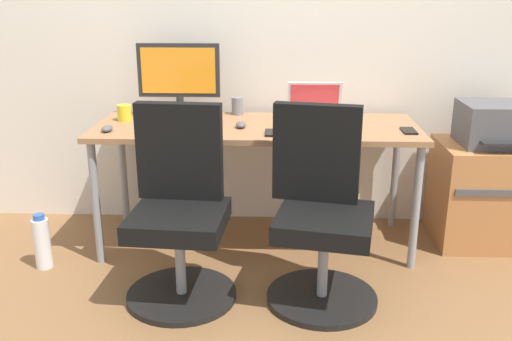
{
  "coord_description": "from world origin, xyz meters",
  "views": [
    {
      "loc": [
        0.12,
        -3.12,
        1.47
      ],
      "look_at": [
        0.0,
        -0.05,
        0.47
      ],
      "focal_mm": 39.89,
      "sensor_mm": 36.0,
      "label": 1
    }
  ],
  "objects_px": {
    "side_cabinet": "(485,193)",
    "coffee_mug": "(124,113)",
    "desktop_monitor": "(179,75)",
    "open_laptop": "(315,113)",
    "printer": "(495,124)",
    "office_chair_left": "(180,213)",
    "office_chair_right": "(321,216)",
    "water_bottle_on_floor": "(42,242)"
  },
  "relations": [
    {
      "from": "water_bottle_on_floor",
      "to": "open_laptop",
      "type": "height_order",
      "value": "open_laptop"
    },
    {
      "from": "office_chair_left",
      "to": "office_chair_right",
      "type": "height_order",
      "value": "same"
    },
    {
      "from": "printer",
      "to": "coffee_mug",
      "type": "height_order",
      "value": "printer"
    },
    {
      "from": "desktop_monitor",
      "to": "office_chair_right",
      "type": "bearing_deg",
      "value": -44.59
    },
    {
      "from": "printer",
      "to": "open_laptop",
      "type": "relative_size",
      "value": 1.29
    },
    {
      "from": "water_bottle_on_floor",
      "to": "side_cabinet",
      "type": "bearing_deg",
      "value": 10.19
    },
    {
      "from": "office_chair_right",
      "to": "coffee_mug",
      "type": "distance_m",
      "value": 1.33
    },
    {
      "from": "office_chair_right",
      "to": "water_bottle_on_floor",
      "type": "relative_size",
      "value": 3.03
    },
    {
      "from": "printer",
      "to": "open_laptop",
      "type": "bearing_deg",
      "value": -178.82
    },
    {
      "from": "side_cabinet",
      "to": "office_chair_right",
      "type": "bearing_deg",
      "value": -146.38
    },
    {
      "from": "water_bottle_on_floor",
      "to": "coffee_mug",
      "type": "relative_size",
      "value": 3.37
    },
    {
      "from": "desktop_monitor",
      "to": "water_bottle_on_floor",
      "type": "bearing_deg",
      "value": -141.36
    },
    {
      "from": "desktop_monitor",
      "to": "open_laptop",
      "type": "relative_size",
      "value": 1.55
    },
    {
      "from": "side_cabinet",
      "to": "coffee_mug",
      "type": "distance_m",
      "value": 2.18
    },
    {
      "from": "office_chair_right",
      "to": "printer",
      "type": "bearing_deg",
      "value": 33.59
    },
    {
      "from": "desktop_monitor",
      "to": "coffee_mug",
      "type": "bearing_deg",
      "value": -160.21
    },
    {
      "from": "office_chair_left",
      "to": "office_chair_right",
      "type": "bearing_deg",
      "value": -0.09
    },
    {
      "from": "office_chair_right",
      "to": "water_bottle_on_floor",
      "type": "xyz_separation_m",
      "value": [
        -1.48,
        0.23,
        -0.28
      ]
    },
    {
      "from": "coffee_mug",
      "to": "side_cabinet",
      "type": "bearing_deg",
      "value": 0.28
    },
    {
      "from": "water_bottle_on_floor",
      "to": "open_laptop",
      "type": "bearing_deg",
      "value": 16.13
    },
    {
      "from": "open_laptop",
      "to": "coffee_mug",
      "type": "xyz_separation_m",
      "value": [
        -1.1,
        0.01,
        -0.01
      ]
    },
    {
      "from": "office_chair_right",
      "to": "water_bottle_on_floor",
      "type": "bearing_deg",
      "value": 171.14
    },
    {
      "from": "coffee_mug",
      "to": "desktop_monitor",
      "type": "bearing_deg",
      "value": 19.79
    },
    {
      "from": "water_bottle_on_floor",
      "to": "desktop_monitor",
      "type": "height_order",
      "value": "desktop_monitor"
    },
    {
      "from": "office_chair_left",
      "to": "coffee_mug",
      "type": "height_order",
      "value": "office_chair_left"
    },
    {
      "from": "water_bottle_on_floor",
      "to": "open_laptop",
      "type": "xyz_separation_m",
      "value": [
        1.48,
        0.43,
        0.63
      ]
    },
    {
      "from": "printer",
      "to": "open_laptop",
      "type": "xyz_separation_m",
      "value": [
        -1.03,
        -0.02,
        0.06
      ]
    },
    {
      "from": "printer",
      "to": "desktop_monitor",
      "type": "height_order",
      "value": "desktop_monitor"
    },
    {
      "from": "office_chair_left",
      "to": "side_cabinet",
      "type": "height_order",
      "value": "office_chair_left"
    },
    {
      "from": "office_chair_left",
      "to": "desktop_monitor",
      "type": "distance_m",
      "value": 0.96
    },
    {
      "from": "water_bottle_on_floor",
      "to": "desktop_monitor",
      "type": "bearing_deg",
      "value": 38.64
    },
    {
      "from": "office_chair_right",
      "to": "printer",
      "type": "height_order",
      "value": "office_chair_right"
    },
    {
      "from": "office_chair_right",
      "to": "side_cabinet",
      "type": "relative_size",
      "value": 1.57
    },
    {
      "from": "office_chair_left",
      "to": "open_laptop",
      "type": "distance_m",
      "value": 1.01
    },
    {
      "from": "desktop_monitor",
      "to": "coffee_mug",
      "type": "xyz_separation_m",
      "value": [
        -0.31,
        -0.11,
        -0.2
      ]
    },
    {
      "from": "side_cabinet",
      "to": "open_laptop",
      "type": "height_order",
      "value": "open_laptop"
    },
    {
      "from": "office_chair_left",
      "to": "coffee_mug",
      "type": "distance_m",
      "value": 0.86
    },
    {
      "from": "office_chair_right",
      "to": "open_laptop",
      "type": "bearing_deg",
      "value": 90.11
    },
    {
      "from": "water_bottle_on_floor",
      "to": "open_laptop",
      "type": "distance_m",
      "value": 1.67
    },
    {
      "from": "office_chair_right",
      "to": "coffee_mug",
      "type": "height_order",
      "value": "office_chair_right"
    },
    {
      "from": "side_cabinet",
      "to": "water_bottle_on_floor",
      "type": "xyz_separation_m",
      "value": [
        -2.51,
        -0.45,
        -0.15
      ]
    },
    {
      "from": "water_bottle_on_floor",
      "to": "coffee_mug",
      "type": "xyz_separation_m",
      "value": [
        0.38,
        0.44,
        0.62
      ]
    }
  ]
}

